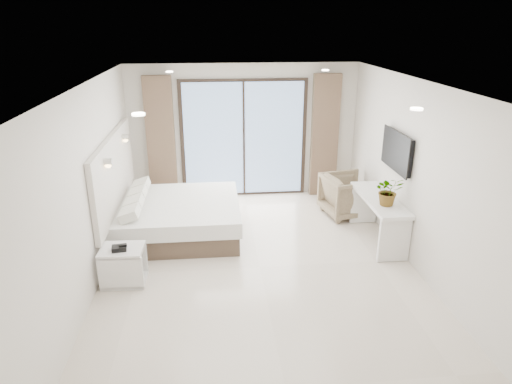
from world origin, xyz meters
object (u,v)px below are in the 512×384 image
(nightstand, at_px, (123,265))
(armchair, at_px, (348,193))
(console_desk, at_px, (379,209))
(bed, at_px, (178,217))

(nightstand, relative_size, armchair, 0.70)
(console_desk, xyz_separation_m, armchair, (-0.19, 1.10, -0.13))
(bed, bearing_deg, console_desk, -10.24)
(console_desk, bearing_deg, armchair, 99.80)
(bed, relative_size, armchair, 2.39)
(armchair, bearing_deg, bed, 87.75)
(nightstand, distance_m, armchair, 4.30)
(nightstand, relative_size, console_desk, 0.38)
(bed, distance_m, armchair, 3.17)
(console_desk, bearing_deg, bed, 169.76)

